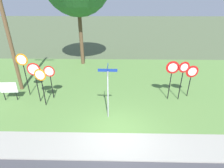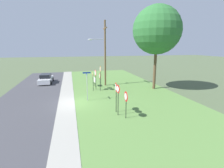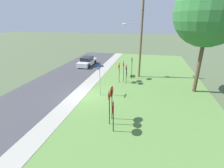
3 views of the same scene
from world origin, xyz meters
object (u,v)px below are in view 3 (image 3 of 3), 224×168
object	(u,v)px
stop_sign_near_left	(132,62)
parked_hatchback_near	(87,62)
stop_sign_far_center	(123,66)
utility_pole	(140,38)
stop_sign_near_right	(119,68)
stop_sign_far_left	(126,70)
notice_board	(127,70)
yield_sign_near_left	(109,100)
street_name_post	(100,78)
yield_sign_near_right	(111,95)
oak_tree_left	(209,12)
yield_sign_far_left	(113,110)

from	to	relation	value
stop_sign_near_left	parked_hatchback_near	xyz separation A→B (m)	(-4.93, -7.70, -1.52)
stop_sign_far_center	utility_pole	world-z (taller)	utility_pole
stop_sign_near_right	stop_sign_far_left	distance (m)	0.89
stop_sign_far_left	utility_pole	bearing A→B (deg)	158.92
notice_board	parked_hatchback_near	bearing A→B (deg)	-122.96
stop_sign_far_center	yield_sign_near_left	bearing A→B (deg)	-2.81
street_name_post	notice_board	xyz separation A→B (m)	(-6.36, 1.67, -0.95)
street_name_post	utility_pole	distance (m)	7.81
yield_sign_near_right	yield_sign_near_left	bearing A→B (deg)	3.66
stop_sign_far_left	yield_sign_near_left	xyz separation A→B (m)	(8.23, 0.03, 0.28)
street_name_post	notice_board	world-z (taller)	street_name_post
yield_sign_near_left	notice_board	world-z (taller)	yield_sign_near_left
street_name_post	utility_pole	world-z (taller)	utility_pole
yield_sign_near_right	utility_pole	size ratio (longest dim) A/B	0.29
stop_sign_far_left	yield_sign_near_right	bearing A→B (deg)	1.33
stop_sign_near_left	yield_sign_near_left	world-z (taller)	stop_sign_near_left
utility_pole	notice_board	distance (m)	4.27
oak_tree_left	parked_hatchback_near	bearing A→B (deg)	-117.11
stop_sign_near_left	yield_sign_far_left	distance (m)	10.76
stop_sign_near_right	parked_hatchback_near	distance (m)	9.22
stop_sign_far_left	utility_pole	xyz separation A→B (m)	(-2.77, 1.12, 3.22)
stop_sign_near_left	stop_sign_near_right	size ratio (longest dim) A/B	1.22
yield_sign_near_right	utility_pole	world-z (taller)	utility_pole
stop_sign_far_center	yield_sign_near_right	size ratio (longest dim) A/B	1.00
stop_sign_far_center	utility_pole	bearing A→B (deg)	136.96
yield_sign_near_right	utility_pole	distance (m)	10.77
yield_sign_near_left	yield_sign_far_left	size ratio (longest dim) A/B	1.18
yield_sign_far_left	stop_sign_near_left	bearing A→B (deg)	179.00
yield_sign_near_right	yield_sign_far_left	world-z (taller)	yield_sign_near_right
stop_sign_far_center	stop_sign_far_left	bearing A→B (deg)	25.68
stop_sign_near_right	street_name_post	distance (m)	4.06
stop_sign_far_left	street_name_post	world-z (taller)	street_name_post
yield_sign_far_left	street_name_post	size ratio (longest dim) A/B	0.73
yield_sign_far_left	oak_tree_left	world-z (taller)	oak_tree_left
yield_sign_near_right	street_name_post	distance (m)	4.34
stop_sign_near_right	oak_tree_left	xyz separation A→B (m)	(0.90, 8.05, 5.79)
parked_hatchback_near	stop_sign_far_center	bearing A→B (deg)	50.42
utility_pole	stop_sign_near_left	bearing A→B (deg)	-35.97
stop_sign_near_right	stop_sign_far_center	distance (m)	0.69
stop_sign_near_left	utility_pole	size ratio (longest dim) A/B	0.32
parked_hatchback_near	stop_sign_near_left	bearing A→B (deg)	58.92
stop_sign_far_left	notice_board	xyz separation A→B (m)	(-2.65, -0.31, -0.80)
stop_sign_near_left	oak_tree_left	xyz separation A→B (m)	(2.48, 6.78, 5.38)
stop_sign_far_left	stop_sign_near_right	bearing A→B (deg)	-101.89
oak_tree_left	yield_sign_far_left	bearing A→B (deg)	-39.15
street_name_post	stop_sign_far_center	bearing A→B (deg)	161.78
notice_board	stop_sign_near_left	bearing A→B (deg)	35.98
yield_sign_far_left	oak_tree_left	distance (m)	12.18
yield_sign_far_left	oak_tree_left	bearing A→B (deg)	139.56
stop_sign_far_center	utility_pole	xyz separation A→B (m)	(-2.05, 1.56, 2.96)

